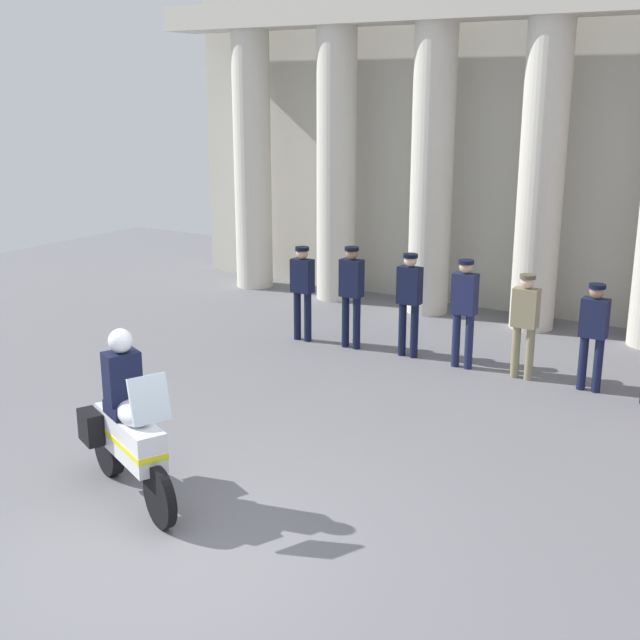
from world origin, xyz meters
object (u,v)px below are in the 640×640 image
Objects in this scene: officer_in_row_5 at (594,329)px; motorcycle_with_rider at (127,428)px; officer_in_row_4 at (525,318)px; officer_in_row_2 at (409,296)px; officer_in_row_0 at (302,286)px; officer_in_row_3 at (464,305)px; officer_in_row_1 at (351,289)px.

motorcycle_with_rider is at bearing 61.44° from officer_in_row_5.
officer_in_row_2 is at bearing -0.51° from officer_in_row_4.
officer_in_row_2 reaches higher than officer_in_row_5.
officer_in_row_3 is (2.97, 0.10, 0.04)m from officer_in_row_0.
officer_in_row_2 is (1.04, 0.09, -0.01)m from officer_in_row_1.
officer_in_row_5 is (2.99, -0.05, -0.07)m from officer_in_row_2.
officer_in_row_2 is 1.07× the size of officer_in_row_5.
officer_in_row_3 is at bearing 1.19° from officer_in_row_5.
officer_in_row_1 is at bearing 120.06° from motorcycle_with_rider.
officer_in_row_1 is at bearing 1.56° from officer_in_row_5.
officer_in_row_0 is 4.97m from officer_in_row_5.
officer_in_row_5 is at bearing -177.76° from officer_in_row_0.
officer_in_row_3 is 0.89× the size of motorcycle_with_rider.
officer_in_row_1 reaches higher than officer_in_row_3.
officer_in_row_0 is 3.95m from officer_in_row_4.
officer_in_row_1 is at bearing 6.03° from officer_in_row_2.
officer_in_row_0 is at bearing 2.95° from officer_in_row_3.
officer_in_row_4 is 6.43m from motorcycle_with_rider.
officer_in_row_1 is 0.90× the size of motorcycle_with_rider.
officer_in_row_0 is 1.99m from officer_in_row_2.
officer_in_row_0 is 0.95× the size of officer_in_row_1.
officer_in_row_0 is 1.03× the size of officer_in_row_4.
officer_in_row_3 is at bearing 100.85° from motorcycle_with_rider.
officer_in_row_1 is at bearing 1.93° from officer_in_row_3.
officer_in_row_5 is at bearing 84.36° from motorcycle_with_rider.
motorcycle_with_rider reaches higher than officer_in_row_4.
officer_in_row_1 is 1.01× the size of officer_in_row_2.
officer_in_row_1 is 5.97m from motorcycle_with_rider.
motorcycle_with_rider reaches higher than officer_in_row_5.
officer_in_row_0 is 0.96× the size of officer_in_row_3.
officer_in_row_1 reaches higher than officer_in_row_0.
officer_in_row_5 is at bearing -179.01° from officer_in_row_4.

